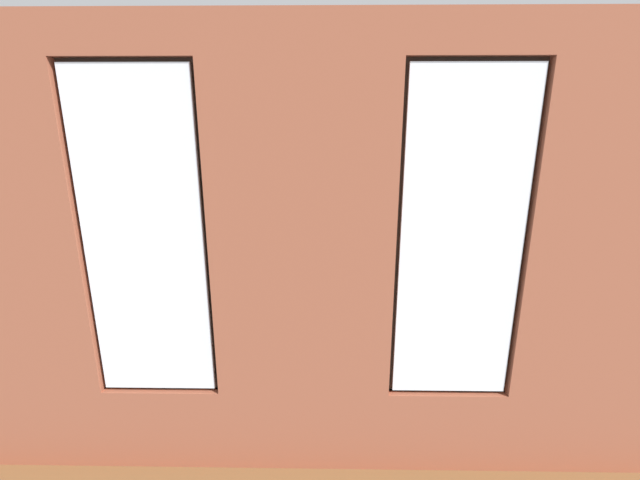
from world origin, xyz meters
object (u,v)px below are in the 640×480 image
potted_plant_by_left_couch (426,266)px  potted_plant_between_couches (408,333)px  couch_by_window (244,375)px  remote_silver (298,296)px  media_console (121,303)px  potted_plant_near_tv (126,302)px  table_plant_small (345,289)px  papasan_chair (286,248)px  coffee_table (336,297)px  remote_gray (321,290)px  potted_plant_corner_near_left (450,249)px  remote_black (336,292)px  potted_plant_foreground_right (189,233)px  couch_left (483,299)px  cup_ceramic (369,286)px  tv_flatscreen (115,256)px

potted_plant_by_left_couch → potted_plant_between_couches: bearing=74.2°
couch_by_window → potted_plant_by_left_couch: size_ratio=4.99×
couch_by_window → remote_silver: couch_by_window is taller
media_console → potted_plant_near_tv: potted_plant_near_tv is taller
couch_by_window → table_plant_small: bearing=-122.3°
remote_silver → papasan_chair: 2.07m
coffee_table → papasan_chair: size_ratio=1.53×
potted_plant_by_left_couch → media_console: bearing=18.8°
remote_gray → potted_plant_corner_near_left: 3.05m
remote_black → potted_plant_foreground_right: size_ratio=0.15×
papasan_chair → media_console: bearing=42.7°
couch_left → remote_black: size_ratio=12.54×
potted_plant_by_left_couch → potted_plant_corner_near_left: (-0.55, -0.61, 0.10)m
remote_silver → potted_plant_corner_near_left: size_ratio=0.16×
couch_by_window → media_console: (1.95, -1.75, -0.10)m
remote_gray → potted_plant_between_couches: bearing=-68.4°
papasan_chair → couch_by_window: bearing=89.1°
papasan_chair → coffee_table: bearing=112.7°
couch_by_window → potted_plant_corner_near_left: 4.81m
cup_ceramic → papasan_chair: papasan_chair is taller
remote_silver → potted_plant_foreground_right: 3.01m
potted_plant_by_left_couch → potted_plant_corner_near_left: bearing=-132.2°
remote_gray → remote_black: bearing=-27.7°
table_plant_small → remote_black: (0.12, -0.11, -0.09)m
table_plant_small → potted_plant_between_couches: size_ratio=0.15×
table_plant_small → couch_by_window: bearing=57.7°
couch_by_window → coffee_table: (-0.87, -1.67, 0.04)m
cup_ceramic → papasan_chair: (1.24, -1.81, -0.04)m
potted_plant_near_tv → potted_plant_foreground_right: bearing=-85.4°
potted_plant_by_left_couch → potted_plant_between_couches: size_ratio=0.31×
couch_by_window → potted_plant_near_tv: (1.40, -0.82, 0.34)m
couch_left → table_plant_small: couch_left is taller
remote_gray → table_plant_small: bearing=-35.2°
papasan_chair → couch_left: bearing=145.3°
tv_flatscreen → potted_plant_between_couches: size_ratio=0.94×
remote_black → potted_plant_corner_near_left: 2.98m
potted_plant_between_couches → remote_black: bearing=-69.7°
coffee_table → potted_plant_foreground_right: 3.28m
cup_ceramic → potted_plant_foreground_right: potted_plant_foreground_right is taller
table_plant_small → potted_plant_near_tv: (2.39, 0.74, 0.15)m
remote_black → potted_plant_corner_near_left: bearing=154.7°
potted_plant_near_tv → potted_plant_corner_near_left: bearing=-145.1°
couch_by_window → potted_plant_near_tv: size_ratio=1.41×
couch_left → remote_silver: bearing=-83.4°
potted_plant_corner_near_left → potted_plant_near_tv: bearing=34.9°
remote_gray → media_console: 2.63m
couch_left → potted_plant_corner_near_left: 2.11m
couch_left → papasan_chair: bearing=-122.0°
couch_by_window → tv_flatscreen: bearing=-42.0°
remote_black → media_console: (2.81, -0.08, -0.20)m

